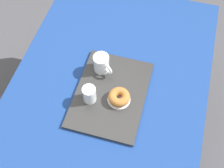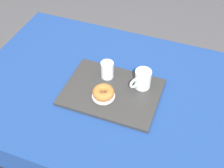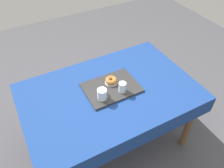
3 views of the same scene
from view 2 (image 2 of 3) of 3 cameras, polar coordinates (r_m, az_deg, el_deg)
ground_plane at (r=2.05m, az=0.99°, el=-15.55°), size 6.00×6.00×0.00m
dining_table at (r=1.52m, az=1.29°, el=-3.82°), size 1.48×0.97×0.74m
serving_tray at (r=1.43m, az=-0.04°, el=-1.55°), size 0.46×0.34×0.02m
tea_mug_left at (r=1.43m, az=5.92°, el=0.88°), size 0.09×0.11×0.10m
water_glass_near at (r=1.47m, az=-0.92°, el=2.63°), size 0.06×0.06×0.09m
donut_plate_left at (r=1.40m, az=-1.65°, el=-2.30°), size 0.11×0.11×0.01m
sugar_donut_left at (r=1.38m, az=-1.68°, el=-1.64°), size 0.10×0.10×0.04m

